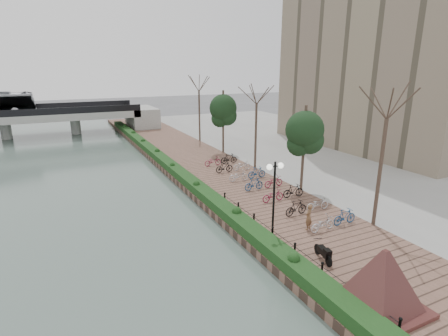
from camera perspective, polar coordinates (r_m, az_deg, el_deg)
ground at (r=17.26m, az=9.49°, el=-18.05°), size 220.00×220.00×0.00m
promenade at (r=32.96m, az=-2.27°, el=-0.47°), size 8.00×75.00×0.50m
inland_pavement at (r=41.77m, az=18.30°, el=2.27°), size 24.00×75.00×0.50m
hedge at (r=33.97m, az=-9.24°, el=0.80°), size 1.10×56.00×0.60m
chain_fence at (r=18.93m, az=9.62°, el=-11.78°), size 0.10×14.10×0.70m
granite_monument at (r=15.42m, az=24.40°, el=-16.16°), size 4.78×4.78×2.49m
lamppost at (r=18.88m, az=8.24°, el=-2.43°), size 1.02×0.32×4.36m
motorcycle at (r=18.23m, az=15.88°, el=-13.02°), size 0.77×1.50×0.90m
pedestrian at (r=21.05m, az=13.65°, el=-7.78°), size 0.67×0.57×1.55m
bicycle_parking at (r=27.43m, az=6.53°, el=-2.42°), size 2.40×17.32×1.00m
street_trees at (r=29.90m, az=8.48°, el=4.44°), size 3.20×37.12×6.80m
bridge at (r=57.24m, az=-32.62°, el=7.29°), size 36.00×10.77×6.50m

